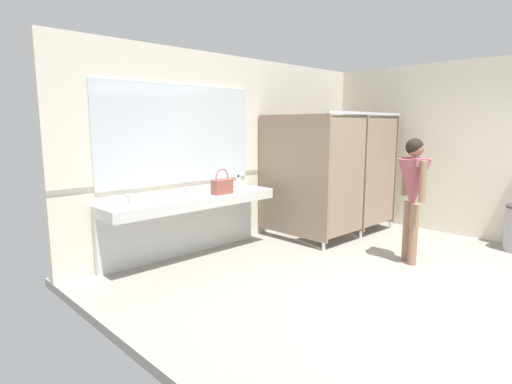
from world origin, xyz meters
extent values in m
cube|color=gray|center=(0.00, 0.00, -0.05)|extent=(5.85, 6.82, 0.10)
cube|color=beige|center=(0.00, 3.17, 1.40)|extent=(5.85, 0.12, 2.80)
cube|color=#9E937F|center=(0.00, 3.11, 1.05)|extent=(5.85, 0.01, 0.06)
cube|color=silver|center=(-1.20, 2.82, 0.78)|extent=(2.50, 0.55, 0.14)
cube|color=silver|center=(-1.20, 3.05, 0.36)|extent=(2.50, 0.08, 0.71)
cube|color=beige|center=(-2.03, 2.79, 0.80)|extent=(0.42, 0.30, 0.11)
cylinder|color=silver|center=(-2.03, 3.00, 0.91)|extent=(0.04, 0.04, 0.11)
cylinder|color=silver|center=(-2.03, 2.95, 0.95)|extent=(0.03, 0.11, 0.03)
sphere|color=silver|center=(-1.96, 3.01, 0.88)|extent=(0.04, 0.04, 0.04)
cube|color=beige|center=(-1.20, 2.79, 0.80)|extent=(0.42, 0.30, 0.11)
cylinder|color=silver|center=(-1.20, 3.00, 0.91)|extent=(0.04, 0.04, 0.11)
cylinder|color=silver|center=(-1.20, 2.95, 0.95)|extent=(0.03, 0.11, 0.03)
sphere|color=silver|center=(-1.13, 3.01, 0.88)|extent=(0.04, 0.04, 0.04)
cube|color=beige|center=(-0.36, 2.79, 0.80)|extent=(0.42, 0.30, 0.11)
cylinder|color=silver|center=(-0.36, 3.00, 0.91)|extent=(0.04, 0.04, 0.11)
cylinder|color=silver|center=(-0.36, 2.95, 0.95)|extent=(0.03, 0.11, 0.03)
sphere|color=silver|center=(-0.29, 3.01, 0.88)|extent=(0.04, 0.04, 0.04)
cube|color=silver|center=(-1.20, 3.10, 1.66)|extent=(2.40, 0.02, 1.32)
cube|color=#84705B|center=(0.31, 2.40, 1.03)|extent=(0.03, 1.38, 1.82)
cylinder|color=silver|center=(0.31, 1.77, 0.06)|extent=(0.05, 0.05, 0.12)
cube|color=#84705B|center=(1.28, 2.40, 1.03)|extent=(0.03, 1.38, 1.82)
cylinder|color=silver|center=(1.28, 1.77, 0.06)|extent=(0.05, 0.05, 0.12)
cube|color=#84705B|center=(2.25, 2.40, 1.03)|extent=(0.03, 1.38, 1.82)
cylinder|color=silver|center=(2.25, 1.77, 0.06)|extent=(0.05, 0.05, 0.12)
cube|color=#84705B|center=(0.80, 1.74, 1.03)|extent=(0.89, 0.03, 1.72)
cube|color=#84705B|center=(1.77, 1.74, 1.03)|extent=(0.89, 0.03, 1.72)
cube|color=#B7BABF|center=(1.28, 1.74, 1.96)|extent=(2.00, 0.04, 0.04)
cylinder|color=#8C664C|center=(0.78, 0.77, 0.40)|extent=(0.11, 0.11, 0.80)
cylinder|color=#8C664C|center=(0.67, 0.63, 0.40)|extent=(0.11, 0.11, 0.80)
cone|color=#994C56|center=(0.73, 0.70, 1.02)|extent=(0.56, 0.56, 0.69)
cube|color=#994C56|center=(0.73, 0.70, 1.33)|extent=(0.40, 0.44, 0.10)
cylinder|color=#8C664C|center=(0.88, 0.89, 1.11)|extent=(0.08, 0.08, 0.51)
cylinder|color=#8C664C|center=(0.57, 0.51, 1.11)|extent=(0.08, 0.08, 0.51)
sphere|color=#8C664C|center=(0.73, 0.70, 1.50)|extent=(0.22, 0.22, 0.22)
sphere|color=black|center=(0.72, 0.71, 1.52)|extent=(0.22, 0.22, 0.22)
cube|color=#934C42|center=(-0.81, 2.68, 0.95)|extent=(0.29, 0.14, 0.20)
torus|color=#934C42|center=(-0.81, 2.68, 1.09)|extent=(0.22, 0.02, 0.22)
cylinder|color=white|center=(-0.24, 2.98, 0.93)|extent=(0.07, 0.07, 0.15)
cylinder|color=black|center=(-0.24, 2.98, 1.02)|extent=(0.03, 0.03, 0.04)
cylinder|color=#B7BABF|center=(-0.73, -0.66, 0.00)|extent=(0.14, 0.14, 0.01)
camera|label=1|loc=(-4.35, -1.66, 1.79)|focal=28.95mm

